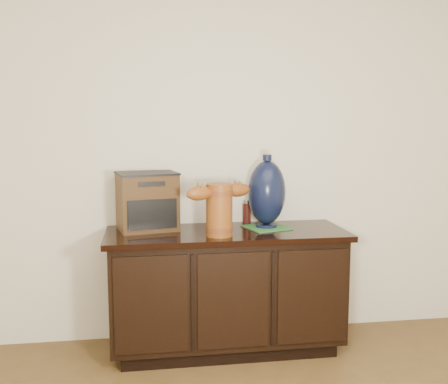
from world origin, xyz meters
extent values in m
plane|color=#EDE7CD|center=(0.00, 2.50, 1.30)|extent=(4.50, 0.00, 4.50)
cube|color=black|center=(0.00, 2.23, 0.04)|extent=(1.29, 0.45, 0.08)
cube|color=black|center=(0.00, 2.23, 0.40)|extent=(1.40, 0.50, 0.64)
cube|color=black|center=(0.00, 2.23, 0.74)|extent=(1.46, 0.56, 0.03)
cube|color=black|center=(-0.47, 1.97, 0.40)|extent=(0.41, 0.01, 0.56)
cube|color=black|center=(0.00, 1.97, 0.40)|extent=(0.41, 0.01, 0.56)
cube|color=black|center=(0.47, 1.97, 0.40)|extent=(0.41, 0.01, 0.56)
cylinder|color=brown|center=(-0.06, 2.10, 0.91)|extent=(0.20, 0.20, 0.31)
cylinder|color=#411A0C|center=(-0.06, 2.10, 0.80)|extent=(0.21, 0.21, 0.03)
cylinder|color=#411A0C|center=(-0.06, 2.10, 1.01)|extent=(0.21, 0.21, 0.03)
ellipsoid|color=brown|center=(-0.18, 2.04, 1.02)|extent=(0.18, 0.14, 0.08)
ellipsoid|color=brown|center=(0.06, 2.15, 1.02)|extent=(0.18, 0.14, 0.08)
cube|color=#3E260F|center=(-0.47, 2.35, 0.93)|extent=(0.39, 0.34, 0.34)
cube|color=black|center=(-0.45, 2.21, 0.87)|extent=(0.29, 0.07, 0.18)
cube|color=black|center=(-0.47, 2.35, 1.10)|extent=(0.40, 0.35, 0.01)
cube|color=#2F6930|center=(0.26, 2.28, 0.76)|extent=(0.30, 0.30, 0.01)
cylinder|color=black|center=(0.26, 2.28, 0.77)|extent=(0.13, 0.13, 0.02)
ellipsoid|color=black|center=(0.26, 2.28, 0.98)|extent=(0.29, 0.29, 0.40)
cylinder|color=black|center=(0.26, 2.28, 1.20)|extent=(0.06, 0.06, 0.04)
cylinder|color=#5F1710|center=(0.17, 2.45, 0.82)|extent=(0.05, 0.05, 0.13)
cylinder|color=silver|center=(0.17, 2.45, 0.90)|extent=(0.05, 0.05, 0.02)
camera|label=1|loc=(-0.49, -0.87, 1.42)|focal=42.00mm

